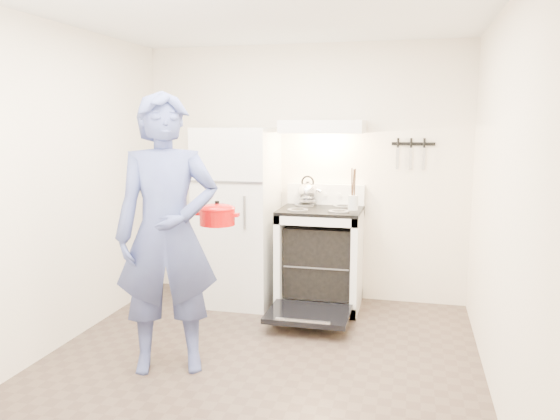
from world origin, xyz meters
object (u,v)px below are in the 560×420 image
object	(u,v)px
refrigerator	(238,216)
dutch_oven	(217,217)
stove_body	(320,259)
person	(167,234)
tea_kettle	(308,190)

from	to	relation	value
refrigerator	dutch_oven	world-z (taller)	refrigerator
stove_body	refrigerator	bearing A→B (deg)	-178.23
stove_body	person	distance (m)	1.85
refrigerator	stove_body	world-z (taller)	refrigerator
refrigerator	person	distance (m)	1.56
person	dutch_oven	world-z (taller)	person
person	stove_body	bearing A→B (deg)	40.59
refrigerator	tea_kettle	xyz separation A→B (m)	(0.64, 0.24, 0.24)
person	tea_kettle	bearing A→B (deg)	48.20
stove_body	tea_kettle	size ratio (longest dim) A/B	3.25
stove_body	person	world-z (taller)	person
stove_body	tea_kettle	bearing A→B (deg)	127.74
refrigerator	dutch_oven	xyz separation A→B (m)	(0.24, -1.22, 0.21)
dutch_oven	person	bearing A→B (deg)	-126.56
dutch_oven	stove_body	bearing A→B (deg)	65.22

